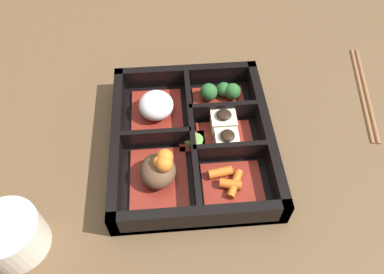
% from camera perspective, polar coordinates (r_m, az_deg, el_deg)
% --- Properties ---
extents(ground_plane, '(3.00, 3.00, 0.00)m').
position_cam_1_polar(ground_plane, '(0.59, 0.00, -1.47)').
color(ground_plane, brown).
extents(bento_base, '(0.28, 0.24, 0.01)m').
position_cam_1_polar(bento_base, '(0.58, 0.00, -1.18)').
color(bento_base, black).
rests_on(bento_base, ground_plane).
extents(bento_rim, '(0.28, 0.24, 0.05)m').
position_cam_1_polar(bento_rim, '(0.57, 0.22, -0.08)').
color(bento_rim, black).
rests_on(bento_rim, ground_plane).
extents(bowl_stew, '(0.10, 0.08, 0.06)m').
position_cam_1_polar(bowl_stew, '(0.52, -5.02, -5.18)').
color(bowl_stew, maroon).
rests_on(bowl_stew, bento_base).
extents(bowl_rice, '(0.10, 0.08, 0.04)m').
position_cam_1_polar(bowl_rice, '(0.60, -5.46, 4.49)').
color(bowl_rice, maroon).
rests_on(bowl_rice, bento_base).
extents(bowl_carrots, '(0.07, 0.08, 0.02)m').
position_cam_1_polar(bowl_carrots, '(0.54, 5.91, -6.85)').
color(bowl_carrots, maroon).
rests_on(bowl_carrots, bento_base).
extents(bowl_tofu, '(0.08, 0.08, 0.04)m').
position_cam_1_polar(bowl_tofu, '(0.57, 5.03, 0.79)').
color(bowl_tofu, maroon).
rests_on(bowl_tofu, bento_base).
extents(bowl_greens, '(0.06, 0.08, 0.03)m').
position_cam_1_polar(bowl_greens, '(0.63, 4.28, 6.59)').
color(bowl_greens, maroon).
rests_on(bowl_greens, bento_base).
extents(bowl_pickles, '(0.04, 0.04, 0.01)m').
position_cam_1_polar(bowl_pickles, '(0.57, -0.02, -0.80)').
color(bowl_pickles, maroon).
rests_on(bowl_pickles, bento_base).
extents(tea_cup, '(0.08, 0.08, 0.06)m').
position_cam_1_polar(tea_cup, '(0.53, -25.83, -13.29)').
color(tea_cup, beige).
rests_on(tea_cup, ground_plane).
extents(chopsticks, '(0.22, 0.06, 0.01)m').
position_cam_1_polar(chopsticks, '(0.72, 24.78, 6.33)').
color(chopsticks, brown).
rests_on(chopsticks, ground_plane).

